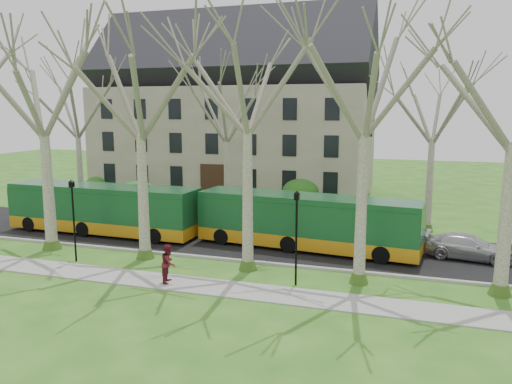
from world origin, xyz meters
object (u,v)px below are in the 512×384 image
(sedan, at_px, (468,247))
(pedestrian_b, at_px, (169,263))
(bus_lead, at_px, (103,209))
(bus_follow, at_px, (306,221))

(sedan, distance_m, pedestrian_b, 15.89)
(bus_lead, distance_m, bus_follow, 13.30)
(sedan, height_order, pedestrian_b, pedestrian_b)
(bus_follow, bearing_deg, pedestrian_b, -117.21)
(sedan, bearing_deg, bus_follow, 102.35)
(pedestrian_b, bearing_deg, sedan, -71.52)
(bus_follow, xyz_separation_m, pedestrian_b, (-4.93, -7.50, -0.69))
(bus_lead, bearing_deg, pedestrian_b, -38.83)
(bus_lead, height_order, sedan, bus_lead)
(sedan, bearing_deg, bus_lead, 100.90)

